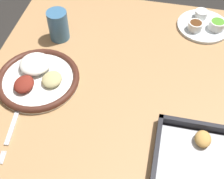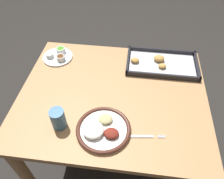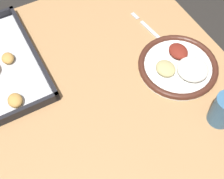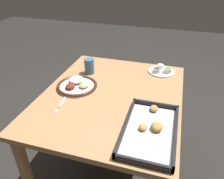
{
  "view_description": "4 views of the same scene",
  "coord_description": "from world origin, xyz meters",
  "views": [
    {
      "loc": [
        0.54,
        0.12,
        1.43
      ],
      "look_at": [
        -0.0,
        0.0,
        0.74
      ],
      "focal_mm": 50.0,
      "sensor_mm": 36.0,
      "label": 1
    },
    {
      "loc": [
        0.09,
        -0.76,
        1.57
      ],
      "look_at": [
        -0.0,
        0.0,
        0.74
      ],
      "focal_mm": 35.0,
      "sensor_mm": 36.0,
      "label": 2
    },
    {
      "loc": [
        -0.44,
        0.23,
        1.5
      ],
      "look_at": [
        -0.0,
        0.0,
        0.74
      ],
      "focal_mm": 50.0,
      "sensor_mm": 36.0,
      "label": 3
    },
    {
      "loc": [
        1.04,
        0.31,
        1.42
      ],
      "look_at": [
        -0.0,
        0.0,
        0.74
      ],
      "focal_mm": 35.0,
      "sensor_mm": 36.0,
      "label": 4
    }
  ],
  "objects": [
    {
      "name": "ground_plane",
      "position": [
        0.0,
        0.0,
        0.0
      ],
      "size": [
        8.0,
        8.0,
        0.0
      ],
      "primitive_type": "plane",
      "color": "#282623"
    },
    {
      "name": "dining_table",
      "position": [
        0.0,
        0.0,
        0.59
      ],
      "size": [
        0.98,
        0.81,
        0.71
      ],
      "color": "#AD7F51",
      "rests_on": "ground_plane"
    },
    {
      "name": "dinner_plate",
      "position": [
        -0.02,
        -0.23,
        0.73
      ],
      "size": [
        0.25,
        0.25,
        0.05
      ],
      "color": "white",
      "rests_on": "dining_table"
    },
    {
      "name": "fork",
      "position": [
        0.15,
        -0.24,
        0.72
      ],
      "size": [
        0.2,
        0.04,
        0.0
      ],
      "rotation": [
        0.0,
        0.0,
        0.13
      ],
      "color": "silver",
      "rests_on": "dining_table"
    },
    {
      "name": "drinking_cup",
      "position": [
        -0.22,
        -0.23,
        0.77
      ],
      "size": [
        0.07,
        0.07,
        0.1
      ],
      "color": "#38668E",
      "rests_on": "dining_table"
    }
  ]
}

